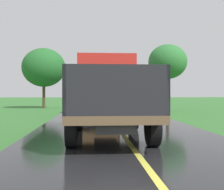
{
  "coord_description": "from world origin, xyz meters",
  "views": [
    {
      "loc": [
        -1.02,
        -0.5,
        1.46
      ],
      "look_at": [
        -0.3,
        9.62,
        1.4
      ],
      "focal_mm": 44.79,
      "sensor_mm": 36.0,
      "label": 1
    }
  ],
  "objects_px": {
    "banana_truck_far": "(97,93)",
    "roadside_tree_near_left": "(168,62)",
    "banana_truck_near": "(107,93)",
    "roadside_tree_mid_right": "(44,68)"
  },
  "relations": [
    {
      "from": "banana_truck_far",
      "to": "roadside_tree_near_left",
      "type": "distance_m",
      "value": 8.31
    },
    {
      "from": "banana_truck_near",
      "to": "roadside_tree_mid_right",
      "type": "distance_m",
      "value": 19.09
    },
    {
      "from": "banana_truck_far",
      "to": "roadside_tree_near_left",
      "type": "xyz_separation_m",
      "value": [
        6.15,
        4.89,
        2.7
      ]
    },
    {
      "from": "roadside_tree_mid_right",
      "to": "banana_truck_near",
      "type": "bearing_deg",
      "value": -73.87
    },
    {
      "from": "banana_truck_near",
      "to": "roadside_tree_near_left",
      "type": "height_order",
      "value": "roadside_tree_near_left"
    },
    {
      "from": "banana_truck_far",
      "to": "roadside_tree_mid_right",
      "type": "height_order",
      "value": "roadside_tree_mid_right"
    },
    {
      "from": "roadside_tree_near_left",
      "to": "roadside_tree_mid_right",
      "type": "relative_size",
      "value": 0.96
    },
    {
      "from": "banana_truck_far",
      "to": "roadside_tree_near_left",
      "type": "relative_size",
      "value": 1.03
    },
    {
      "from": "roadside_tree_near_left",
      "to": "banana_truck_near",
      "type": "bearing_deg",
      "value": -113.04
    },
    {
      "from": "roadside_tree_near_left",
      "to": "roadside_tree_mid_right",
      "type": "height_order",
      "value": "roadside_tree_mid_right"
    }
  ]
}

